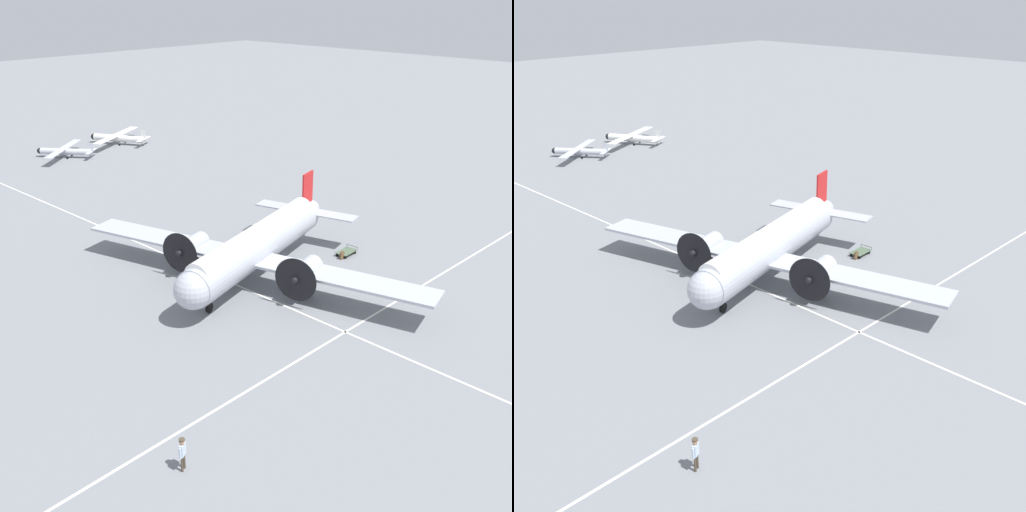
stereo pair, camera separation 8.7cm
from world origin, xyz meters
TOP-DOWN VIEW (x-y plane):
  - ground_plane at (0.00, 0.00)m, footprint 300.00×300.00m
  - apron_line_eastwest at (0.00, 9.80)m, footprint 120.00×0.16m
  - apron_line_northsouth at (1.98, 0.00)m, footprint 0.16×120.00m
  - airliner_main at (0.42, 0.11)m, footprint 19.46×27.62m
  - crew_foreground at (17.23, 12.00)m, footprint 0.54×0.39m
  - suitcase_near_door at (-7.26, 2.59)m, footprint 0.40×0.16m
  - baggage_cart at (-8.20, 2.32)m, footprint 1.80×1.15m
  - light_aircraft_distant at (-8.98, -42.27)m, footprint 8.53×7.53m
  - light_aircraft_taxiing at (-17.85, -43.53)m, footprint 10.40×8.16m

SIDE VIEW (x-z plane):
  - ground_plane at x=0.00m, z-range 0.00..0.00m
  - apron_line_eastwest at x=0.00m, z-range 0.00..0.01m
  - apron_line_northsouth at x=1.98m, z-range 0.00..0.01m
  - baggage_cart at x=-8.20m, z-range -0.01..0.55m
  - suitcase_near_door at x=-7.26m, z-range -0.02..0.64m
  - light_aircraft_distant at x=-8.98m, z-range -0.16..1.78m
  - light_aircraft_taxiing at x=-17.85m, z-range -0.20..1.92m
  - crew_foreground at x=17.23m, z-range 0.22..1.95m
  - airliner_main at x=0.42m, z-range -0.41..5.56m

